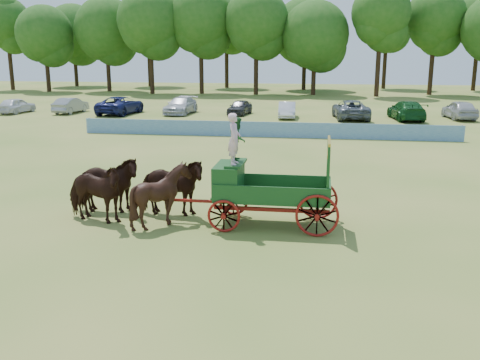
# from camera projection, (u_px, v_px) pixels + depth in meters

# --- Properties ---
(ground) EXTENTS (160.00, 160.00, 0.00)m
(ground) POSITION_uv_depth(u_px,v_px,m) (241.00, 215.00, 19.31)
(ground) COLOR #A09048
(ground) RESTS_ON ground
(horse_lead_left) EXTENTS (2.70, 1.72, 2.10)m
(horse_lead_left) POSITION_uv_depth(u_px,v_px,m) (94.00, 193.00, 18.29)
(horse_lead_left) COLOR black
(horse_lead_left) RESTS_ON ground
(horse_lead_right) EXTENTS (2.59, 1.36, 2.10)m
(horse_lead_right) POSITION_uv_depth(u_px,v_px,m) (106.00, 185.00, 19.34)
(horse_lead_right) COLOR black
(horse_lead_right) RESTS_ON ground
(horse_wheel_left) EXTENTS (2.10, 1.92, 2.11)m
(horse_wheel_left) POSITION_uv_depth(u_px,v_px,m) (161.00, 195.00, 17.93)
(horse_wheel_left) COLOR black
(horse_wheel_left) RESTS_ON ground
(horse_wheel_right) EXTENTS (2.51, 1.17, 2.10)m
(horse_wheel_right) POSITION_uv_depth(u_px,v_px,m) (170.00, 187.00, 18.99)
(horse_wheel_right) COLOR black
(horse_wheel_right) RESTS_ON ground
(farm_dray) EXTENTS (6.00, 2.00, 3.83)m
(farm_dray) POSITION_uv_depth(u_px,v_px,m) (251.00, 178.00, 17.91)
(farm_dray) COLOR maroon
(farm_dray) RESTS_ON ground
(sponsor_banner) EXTENTS (26.00, 0.08, 1.05)m
(sponsor_banner) POSITION_uv_depth(u_px,v_px,m) (266.00, 129.00, 36.62)
(sponsor_banner) COLOR #1C5999
(sponsor_banner) RESTS_ON ground
(parked_cars) EXTENTS (47.00, 7.23, 1.64)m
(parked_cars) POSITION_uv_depth(u_px,v_px,m) (268.00, 108.00, 47.91)
(parked_cars) COLOR silver
(parked_cars) RESTS_ON ground
(treeline) EXTENTS (89.60, 23.73, 14.57)m
(treeline) POSITION_uv_depth(u_px,v_px,m) (268.00, 25.00, 74.97)
(treeline) COLOR #382314
(treeline) RESTS_ON ground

